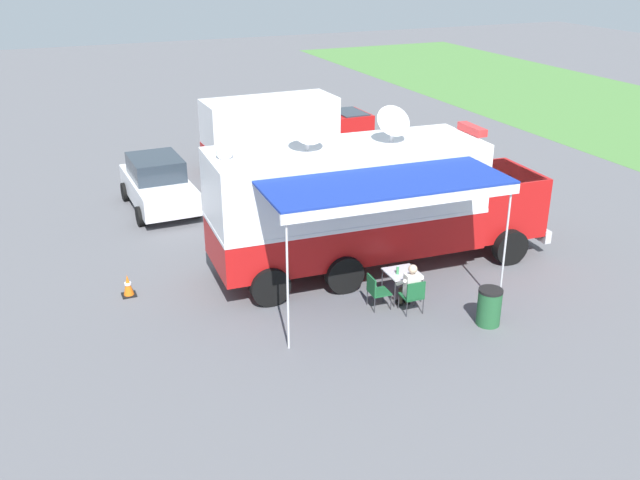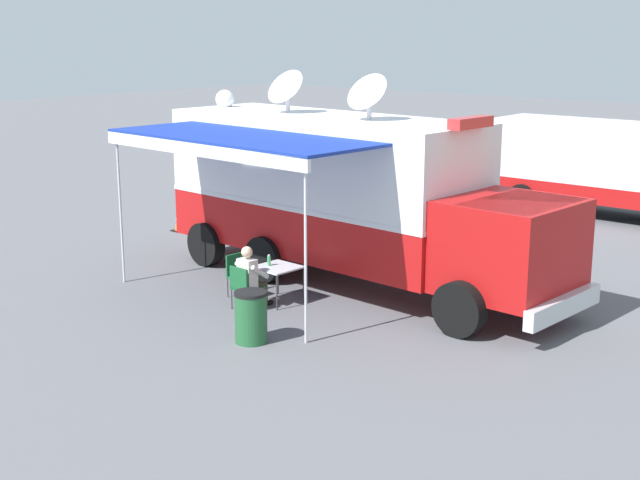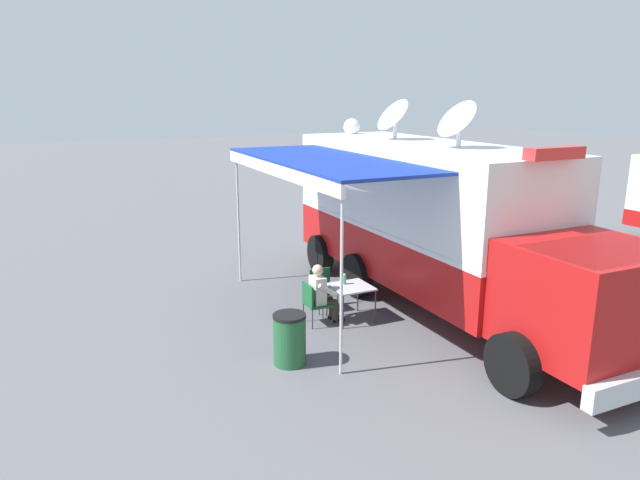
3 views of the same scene
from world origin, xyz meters
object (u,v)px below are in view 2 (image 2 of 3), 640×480
object	(u,v)px
folding_table	(277,269)
command_truck	(349,193)
support_truck	(603,168)
seated_responder	(251,276)
car_behind_truck	(377,178)
folding_chair_at_table	(244,285)
traffic_cone	(179,221)
trash_bin	(251,317)
folding_chair_beside_table	(240,272)
water_bottle	(269,261)

from	to	relation	value
folding_table	command_truck	bearing A→B (deg)	175.63
command_truck	support_truck	distance (m)	10.27
seated_responder	car_behind_truck	bearing A→B (deg)	-156.29
command_truck	folding_chair_at_table	bearing A→B (deg)	-5.82
support_truck	traffic_cone	bearing A→B (deg)	-39.36
trash_bin	car_behind_truck	distance (m)	12.27
folding_table	folding_chair_beside_table	distance (m)	0.89
water_bottle	support_truck	distance (m)	12.38
command_truck	trash_bin	bearing A→B (deg)	15.15
trash_bin	command_truck	bearing A→B (deg)	-164.85
seated_responder	folding_chair_beside_table	bearing A→B (deg)	-118.67
car_behind_truck	trash_bin	bearing A→B (deg)	26.99
folding_table	water_bottle	xyz separation A→B (m)	(0.06, -0.17, 0.16)
water_bottle	folding_chair_at_table	distance (m)	0.81
trash_bin	support_truck	bearing A→B (deg)	179.56
command_truck	support_truck	size ratio (longest dim) A/B	1.40
folding_table	traffic_cone	size ratio (longest dim) A/B	1.44
command_truck	folding_chair_at_table	world-z (taller)	command_truck
command_truck	folding_chair_beside_table	xyz separation A→B (m)	(2.24, -1.00, -1.43)
folding_chair_at_table	support_truck	xyz separation A→B (m)	(-13.02, 1.48, 0.87)
support_truck	car_behind_truck	size ratio (longest dim) A/B	1.61
folding_table	trash_bin	bearing A→B (deg)	32.20
folding_table	trash_bin	world-z (taller)	trash_bin
trash_bin	car_behind_truck	world-z (taller)	car_behind_truck
seated_responder	support_truck	xyz separation A→B (m)	(-12.83, 1.47, 0.73)
folding_table	traffic_cone	distance (m)	6.96
command_truck	folding_table	size ratio (longest dim) A/B	11.47
folding_chair_at_table	trash_bin	size ratio (longest dim) A/B	0.96
folding_table	seated_responder	world-z (taller)	seated_responder
water_bottle	seated_responder	distance (m)	0.59
command_truck	traffic_cone	bearing A→B (deg)	-97.23
trash_bin	traffic_cone	bearing A→B (deg)	-122.46
traffic_cone	support_truck	size ratio (longest dim) A/B	0.08
traffic_cone	support_truck	distance (m)	12.16
seated_responder	trash_bin	size ratio (longest dim) A/B	1.37
car_behind_truck	folding_chair_at_table	bearing A→B (deg)	23.26
traffic_cone	car_behind_truck	size ratio (longest dim) A/B	0.14
support_truck	car_behind_truck	xyz separation A→B (m)	(3.26, -5.67, -0.51)
water_bottle	seated_responder	world-z (taller)	seated_responder
car_behind_truck	water_bottle	bearing A→B (deg)	24.76
folding_table	water_bottle	bearing A→B (deg)	-71.75
command_truck	folding_chair_at_table	distance (m)	3.19
water_bottle	trash_bin	bearing A→B (deg)	36.40
folding_table	car_behind_truck	size ratio (longest dim) A/B	0.20
water_bottle	trash_bin	distance (m)	2.40
folding_chair_beside_table	folding_table	bearing A→B (deg)	104.17
command_truck	folding_chair_at_table	size ratio (longest dim) A/B	11.03
folding_chair_at_table	folding_chair_beside_table	world-z (taller)	same
folding_chair_beside_table	support_truck	size ratio (longest dim) A/B	0.13
seated_responder	car_behind_truck	size ratio (longest dim) A/B	0.29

